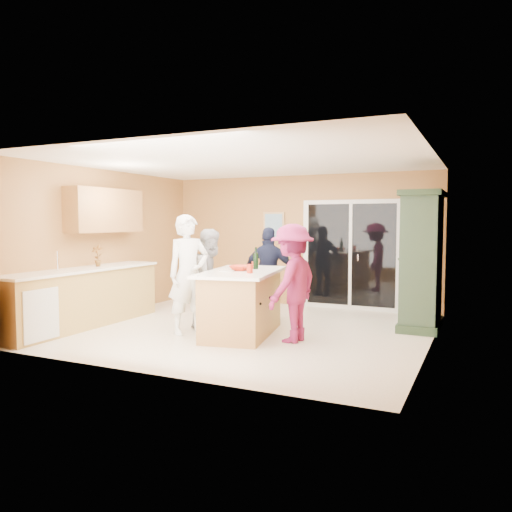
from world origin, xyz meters
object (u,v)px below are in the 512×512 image
at_px(kitchen_island, 242,305).
at_px(woman_navy, 269,274).
at_px(green_hutch, 422,262).
at_px(woman_white, 189,274).
at_px(woman_magenta, 292,283).
at_px(woman_grey, 212,278).

relative_size(kitchen_island, woman_navy, 1.24).
xyz_separation_m(green_hutch, woman_white, (-3.13, -1.84, -0.16)).
xyz_separation_m(kitchen_island, woman_white, (-0.76, -0.27, 0.45)).
height_order(woman_navy, woman_magenta, woman_magenta).
distance_m(kitchen_island, woman_white, 0.92).
bearing_deg(green_hutch, woman_magenta, -133.01).
relative_size(woman_white, woman_magenta, 1.08).
xyz_separation_m(woman_white, woman_magenta, (1.59, 0.19, -0.07)).
xyz_separation_m(woman_navy, woman_magenta, (0.91, -1.30, 0.03)).
bearing_deg(woman_grey, kitchen_island, -102.85).
distance_m(woman_white, woman_grey, 0.58).
distance_m(kitchen_island, woman_grey, 0.82).
bearing_deg(woman_white, green_hutch, -26.67).
xyz_separation_m(green_hutch, woman_navy, (-2.45, -0.35, -0.26)).
bearing_deg(woman_navy, green_hutch, 174.78).
bearing_deg(woman_navy, kitchen_island, 80.70).
bearing_deg(woman_navy, woman_grey, 43.80).
bearing_deg(woman_navy, woman_white, 52.40).
bearing_deg(woman_magenta, woman_white, -75.35).
distance_m(green_hutch, woman_magenta, 2.27).
xyz_separation_m(woman_white, woman_navy, (0.67, 1.49, -0.10)).
xyz_separation_m(woman_grey, woman_navy, (0.60, 0.93, 0.01)).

